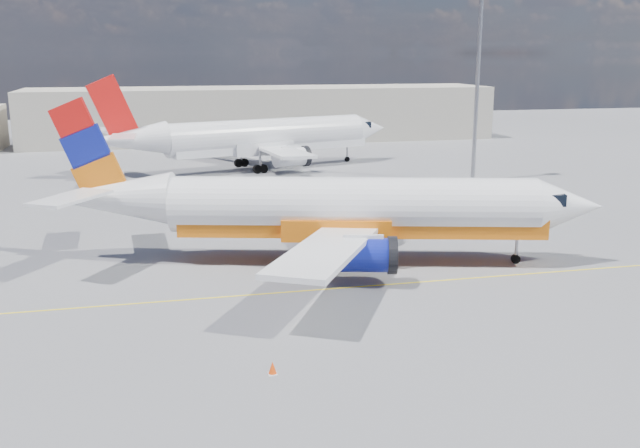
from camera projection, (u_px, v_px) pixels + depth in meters
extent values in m
plane|color=slate|center=(384.00, 303.00, 38.15)|extent=(240.00, 240.00, 0.00)
cube|color=yellow|center=(367.00, 286.00, 40.99)|extent=(70.00, 0.15, 0.01)
cube|color=beige|center=(263.00, 114.00, 109.33)|extent=(70.00, 14.00, 8.00)
cylinder|color=white|center=(353.00, 205.00, 44.84)|extent=(23.03, 9.25, 3.54)
cone|color=white|center=(569.00, 206.00, 44.47)|extent=(4.92, 4.48, 3.54)
cone|color=white|center=(115.00, 198.00, 45.16)|extent=(7.90, 5.10, 3.36)
cube|color=black|center=(547.00, 197.00, 44.38)|extent=(2.32, 2.76, 0.73)
cube|color=orange|center=(361.00, 224.00, 45.10)|extent=(22.87, 8.65, 1.25)
cube|color=white|center=(330.00, 197.00, 52.17)|extent=(3.49, 12.53, 0.84)
cube|color=white|center=(326.00, 250.00, 38.02)|extent=(8.92, 12.54, 0.84)
cylinder|color=navy|center=(359.00, 218.00, 49.82)|extent=(4.12, 2.87, 1.98)
cylinder|color=navy|center=(363.00, 255.00, 40.72)|extent=(4.12, 2.87, 1.98)
cylinder|color=black|center=(383.00, 218.00, 49.78)|extent=(1.06, 2.24, 2.18)
cylinder|color=black|center=(392.00, 255.00, 40.68)|extent=(1.06, 2.24, 2.18)
cube|color=orange|center=(87.00, 148.00, 44.46)|extent=(4.80, 1.55, 6.49)
cube|color=white|center=(107.00, 178.00, 48.28)|extent=(2.58, 5.32, 0.19)
cube|color=white|center=(71.00, 198.00, 41.81)|extent=(4.74, 5.61, 0.19)
cylinder|color=gray|center=(517.00, 244.00, 45.13)|extent=(0.23, 0.23, 2.18)
cylinder|color=black|center=(516.00, 259.00, 45.36)|extent=(0.63, 0.39, 0.58)
cylinder|color=black|center=(321.00, 245.00, 48.08)|extent=(1.01, 0.62, 0.94)
cylinder|color=black|center=(319.00, 266.00, 43.23)|extent=(1.01, 0.62, 0.94)
cylinder|color=white|center=(267.00, 135.00, 81.90)|extent=(24.00, 10.43, 3.70)
cone|color=white|center=(370.00, 128.00, 88.75)|extent=(5.23, 4.80, 3.70)
cone|color=white|center=(131.00, 140.00, 74.16)|extent=(8.31, 5.56, 3.52)
cube|color=black|center=(359.00, 124.00, 87.87)|extent=(2.49, 2.93, 0.76)
cube|color=white|center=(272.00, 145.00, 82.45)|extent=(23.81, 9.80, 1.31)
cube|color=white|center=(229.00, 138.00, 87.76)|extent=(9.66, 13.01, 0.87)
cube|color=white|center=(285.00, 152.00, 74.91)|extent=(4.10, 13.21, 0.87)
cylinder|color=white|center=(254.00, 147.00, 86.76)|extent=(4.35, 3.11, 2.07)
cylinder|color=white|center=(291.00, 157.00, 78.50)|extent=(4.35, 3.11, 2.07)
cylinder|color=black|center=(267.00, 146.00, 87.60)|extent=(1.18, 2.35, 2.29)
cylinder|color=black|center=(305.00, 156.00, 79.34)|extent=(1.18, 2.35, 2.29)
cube|color=red|center=(113.00, 108.00, 72.60)|extent=(4.99, 1.78, 6.79)
cube|color=white|center=(106.00, 131.00, 76.14)|extent=(5.07, 5.84, 0.20)
cube|color=white|center=(123.00, 137.00, 70.27)|extent=(2.52, 5.49, 0.20)
cylinder|color=gray|center=(347.00, 151.00, 87.77)|extent=(0.24, 0.24, 2.29)
cylinder|color=black|center=(347.00, 159.00, 88.01)|extent=(0.66, 0.43, 0.61)
cylinder|color=black|center=(241.00, 163.00, 83.84)|extent=(1.06, 0.68, 0.98)
cylinder|color=black|center=(260.00, 169.00, 79.44)|extent=(1.06, 0.68, 0.98)
cube|color=white|center=(273.00, 374.00, 29.75)|extent=(0.40, 0.40, 0.04)
cone|color=#F14409|center=(273.00, 367.00, 29.68)|extent=(0.34, 0.34, 0.52)
cylinder|color=gray|center=(477.00, 89.00, 72.64)|extent=(0.42, 0.42, 19.07)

